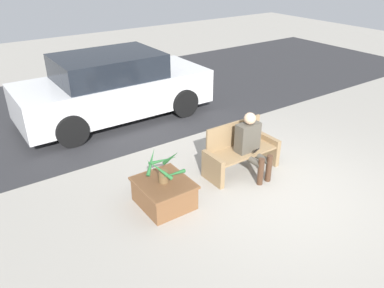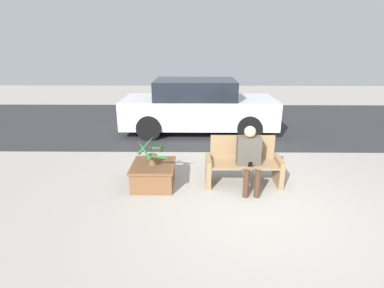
{
  "view_description": "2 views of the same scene",
  "coord_description": "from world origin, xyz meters",
  "views": [
    {
      "loc": [
        -4.22,
        -3.44,
        3.6
      ],
      "look_at": [
        -1.05,
        1.13,
        0.73
      ],
      "focal_mm": 35.0,
      "sensor_mm": 36.0,
      "label": 1
    },
    {
      "loc": [
        -1.02,
        -4.29,
        2.53
      ],
      "look_at": [
        -1.08,
        0.9,
        0.79
      ],
      "focal_mm": 28.0,
      "sensor_mm": 36.0,
      "label": 2
    }
  ],
  "objects": [
    {
      "name": "parked_car",
      "position": [
        -0.95,
        4.51,
        0.77
      ],
      "size": [
        4.46,
        1.98,
        1.56
      ],
      "color": "silver",
      "rests_on": "ground_plane"
    },
    {
      "name": "bench",
      "position": [
        -0.12,
        0.95,
        0.39
      ],
      "size": [
        1.41,
        0.55,
        0.89
      ],
      "color": "#8C704C",
      "rests_on": "ground_plane"
    },
    {
      "name": "planter_box",
      "position": [
        -1.8,
        0.82,
        0.23
      ],
      "size": [
        0.79,
        0.87,
        0.42
      ],
      "color": "brown",
      "rests_on": "ground_plane"
    },
    {
      "name": "ground_plane",
      "position": [
        0.0,
        0.0,
        0.0
      ],
      "size": [
        30.0,
        30.0,
        0.0
      ],
      "primitive_type": "plane",
      "color": "#9E998E"
    },
    {
      "name": "potted_plant",
      "position": [
        -1.79,
        0.82,
        0.66
      ],
      "size": [
        0.63,
        0.64,
        0.54
      ],
      "color": "brown",
      "rests_on": "planter_box"
    },
    {
      "name": "person_seated",
      "position": [
        -0.05,
        0.75,
        0.62
      ],
      "size": [
        0.43,
        0.64,
        1.16
      ],
      "color": "#4C473D",
      "rests_on": "ground_plane"
    },
    {
      "name": "road_surface",
      "position": [
        0.0,
        5.64,
        0.0
      ],
      "size": [
        20.0,
        6.0,
        0.01
      ],
      "primitive_type": "cube",
      "color": "#2D2D30",
      "rests_on": "ground_plane"
    }
  ]
}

